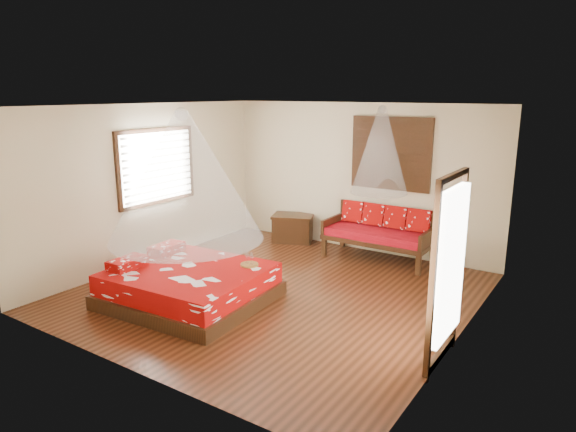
# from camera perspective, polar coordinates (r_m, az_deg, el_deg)

# --- Properties ---
(room) EXTENTS (5.54, 5.54, 2.84)m
(room) POSITION_cam_1_polar(r_m,az_deg,el_deg) (7.55, -1.36, 1.47)
(room) COLOR black
(room) RESTS_ON ground
(bed) EXTENTS (2.26, 2.07, 0.64)m
(bed) POSITION_cam_1_polar(r_m,az_deg,el_deg) (7.68, -10.99, -7.51)
(bed) COLOR black
(bed) RESTS_ON floor
(daybed) EXTENTS (1.93, 0.86, 0.98)m
(daybed) POSITION_cam_1_polar(r_m,az_deg,el_deg) (9.49, 10.20, -1.64)
(daybed) COLOR black
(daybed) RESTS_ON floor
(storage_chest) EXTENTS (0.97, 0.84, 0.55)m
(storage_chest) POSITION_cam_1_polar(r_m,az_deg,el_deg) (10.49, 0.56, -1.32)
(storage_chest) COLOR black
(storage_chest) RESTS_ON floor
(shutter_panel) EXTENTS (1.52, 0.06, 1.32)m
(shutter_panel) POSITION_cam_1_polar(r_m,az_deg,el_deg) (9.53, 11.35, 6.82)
(shutter_panel) COLOR black
(shutter_panel) RESTS_ON wall_back
(window_left) EXTENTS (0.10, 1.74, 1.34)m
(window_left) POSITION_cam_1_polar(r_m,az_deg,el_deg) (9.42, -14.35, 5.36)
(window_left) COLOR black
(window_left) RESTS_ON wall_left
(glazed_door) EXTENTS (0.08, 1.02, 2.16)m
(glazed_door) POSITION_cam_1_polar(r_m,az_deg,el_deg) (5.97, 17.15, -5.80)
(glazed_door) COLOR black
(glazed_door) RESTS_ON floor
(wine_tray) EXTENTS (0.27, 0.27, 0.21)m
(wine_tray) POSITION_cam_1_polar(r_m,az_deg,el_deg) (7.59, -4.31, -5.10)
(wine_tray) COLOR brown
(wine_tray) RESTS_ON bed
(mosquito_net_main) EXTENTS (2.17, 2.17, 1.80)m
(mosquito_net_main) POSITION_cam_1_polar(r_m,az_deg,el_deg) (7.25, -11.44, 4.32)
(mosquito_net_main) COLOR white
(mosquito_net_main) RESTS_ON ceiling
(mosquito_net_daybed) EXTENTS (0.99, 0.99, 1.50)m
(mosquito_net_daybed) POSITION_cam_1_polar(r_m,az_deg,el_deg) (9.09, 10.24, 7.18)
(mosquito_net_daybed) COLOR white
(mosquito_net_daybed) RESTS_ON ceiling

